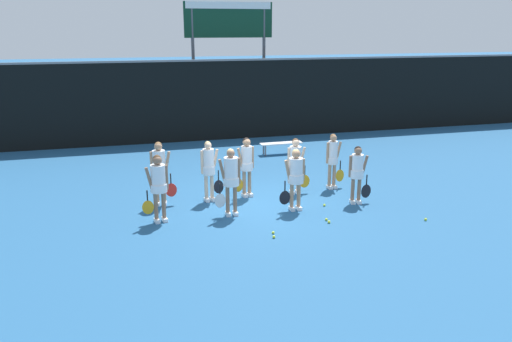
{
  "coord_description": "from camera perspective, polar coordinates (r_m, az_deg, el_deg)",
  "views": [
    {
      "loc": [
        -3.4,
        -12.46,
        4.68
      ],
      "look_at": [
        -0.01,
        0.06,
        0.92
      ],
      "focal_mm": 35.0,
      "sensor_mm": 36.0,
      "label": 1
    }
  ],
  "objects": [
    {
      "name": "tennis_ball_1",
      "position": [
        13.66,
        7.82,
        -3.88
      ],
      "size": [
        0.07,
        0.07,
        0.07
      ],
      "primitive_type": "sphere",
      "color": "#CCE033",
      "rests_on": "ground_plane"
    },
    {
      "name": "player_0",
      "position": [
        12.41,
        -11.12,
        -1.26
      ],
      "size": [
        0.68,
        0.41,
        1.71
      ],
      "rotation": [
        0.0,
        0.0,
        0.18
      ],
      "color": "#8C664C",
      "rests_on": "ground_plane"
    },
    {
      "name": "player_1",
      "position": [
        12.61,
        -2.9,
        -0.59
      ],
      "size": [
        0.68,
        0.41,
        1.76
      ],
      "rotation": [
        0.0,
        0.0,
        -0.01
      ],
      "color": "#8C664C",
      "rests_on": "ground_plane"
    },
    {
      "name": "player_8",
      "position": [
        14.94,
        8.77,
        1.58
      ],
      "size": [
        0.6,
        0.32,
        1.66
      ],
      "rotation": [
        0.0,
        0.0,
        0.08
      ],
      "color": "tan",
      "rests_on": "ground_plane"
    },
    {
      "name": "fence_windscreen",
      "position": [
        21.18,
        -5.83,
        8.03
      ],
      "size": [
        60.0,
        0.08,
        3.39
      ],
      "color": "black",
      "rests_on": "ground_plane"
    },
    {
      "name": "player_3",
      "position": [
        13.78,
        11.5,
        0.09
      ],
      "size": [
        0.64,
        0.37,
        1.6
      ],
      "rotation": [
        0.0,
        0.0,
        -0.19
      ],
      "color": "#8C664C",
      "rests_on": "ground_plane"
    },
    {
      "name": "scoreboard",
      "position": [
        22.76,
        -3.13,
        15.69
      ],
      "size": [
        3.92,
        0.15,
        5.73
      ],
      "color": "#515156",
      "rests_on": "ground_plane"
    },
    {
      "name": "bench_courtside",
      "position": [
        19.02,
        2.9,
        3.06
      ],
      "size": [
        1.63,
        0.38,
        0.44
      ],
      "rotation": [
        0.0,
        0.0,
        0.02
      ],
      "color": "silver",
      "rests_on": "ground_plane"
    },
    {
      "name": "player_7",
      "position": [
        14.33,
        4.54,
        1.11
      ],
      "size": [
        0.68,
        0.39,
        1.64
      ],
      "rotation": [
        0.0,
        0.0,
        -0.04
      ],
      "color": "beige",
      "rests_on": "ground_plane"
    },
    {
      "name": "tennis_ball_3",
      "position": [
        12.68,
        8.05,
        -5.5
      ],
      "size": [
        0.07,
        0.07,
        0.07
      ],
      "primitive_type": "sphere",
      "color": "#CCE033",
      "rests_on": "ground_plane"
    },
    {
      "name": "player_2",
      "position": [
        13.03,
        4.53,
        -0.36
      ],
      "size": [
        0.7,
        0.41,
        1.65
      ],
      "rotation": [
        0.0,
        0.0,
        0.03
      ],
      "color": "tan",
      "rests_on": "ground_plane"
    },
    {
      "name": "tennis_ball_2",
      "position": [
        11.57,
        2.05,
        -7.52
      ],
      "size": [
        0.07,
        0.07,
        0.07
      ],
      "primitive_type": "sphere",
      "color": "#CCE033",
      "rests_on": "ground_plane"
    },
    {
      "name": "tennis_ball_0",
      "position": [
        11.79,
        1.98,
        -7.05
      ],
      "size": [
        0.07,
        0.07,
        0.07
      ],
      "primitive_type": "sphere",
      "color": "#CCE033",
      "rests_on": "ground_plane"
    },
    {
      "name": "player_4",
      "position": [
        13.59,
        -10.96,
        0.34
      ],
      "size": [
        0.67,
        0.39,
        1.75
      ],
      "rotation": [
        0.0,
        0.0,
        -0.17
      ],
      "color": "tan",
      "rests_on": "ground_plane"
    },
    {
      "name": "ground_plane",
      "position": [
        13.73,
        0.1,
        -3.75
      ],
      "size": [
        140.0,
        140.0,
        0.0
      ],
      "primitive_type": "plane",
      "color": "#235684"
    },
    {
      "name": "player_6",
      "position": [
        14.03,
        -1.1,
        1.03
      ],
      "size": [
        0.62,
        0.35,
        1.71
      ],
      "rotation": [
        0.0,
        0.0,
        0.18
      ],
      "color": "tan",
      "rests_on": "ground_plane"
    },
    {
      "name": "tennis_ball_4",
      "position": [
        13.25,
        18.82,
        -5.26
      ],
      "size": [
        0.07,
        0.07,
        0.07
      ],
      "primitive_type": "sphere",
      "color": "#CCE033",
      "rests_on": "ground_plane"
    },
    {
      "name": "tennis_ball_5",
      "position": [
        12.53,
        8.34,
        -5.77
      ],
      "size": [
        0.07,
        0.07,
        0.07
      ],
      "primitive_type": "sphere",
      "color": "#CCE033",
      "rests_on": "ground_plane"
    },
    {
      "name": "player_5",
      "position": [
        13.73,
        -5.42,
        0.51
      ],
      "size": [
        0.63,
        0.35,
        1.7
      ],
      "rotation": [
        0.0,
        0.0,
        0.16
      ],
      "color": "beige",
      "rests_on": "ground_plane"
    }
  ]
}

